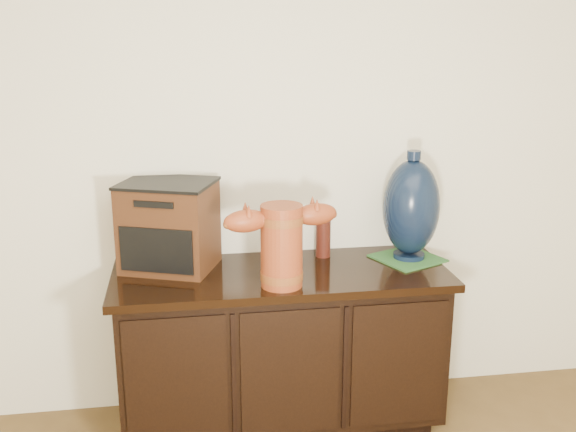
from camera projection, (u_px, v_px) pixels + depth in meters
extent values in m
plane|color=white|center=(272.00, 137.00, 3.04)|extent=(4.50, 0.00, 4.50)
cube|color=black|center=(281.00, 415.00, 3.13)|extent=(1.29, 0.45, 0.08)
cube|color=black|center=(281.00, 345.00, 3.03)|extent=(1.40, 0.50, 0.64)
cube|color=black|center=(281.00, 275.00, 2.94)|extent=(1.46, 0.56, 0.03)
cube|color=black|center=(176.00, 382.00, 2.72)|extent=(0.41, 0.01, 0.56)
cube|color=black|center=(290.00, 373.00, 2.79)|extent=(0.41, 0.01, 0.56)
cube|color=black|center=(398.00, 365.00, 2.86)|extent=(0.41, 0.01, 0.56)
cylinder|color=#993F1B|center=(282.00, 246.00, 2.73)|extent=(0.20, 0.20, 0.34)
cylinder|color=#4C200E|center=(282.00, 275.00, 2.76)|extent=(0.21, 0.21, 0.03)
cylinder|color=#4C200E|center=(281.00, 219.00, 2.70)|extent=(0.21, 0.21, 0.03)
ellipsoid|color=#993F1B|center=(246.00, 221.00, 2.65)|extent=(0.20, 0.12, 0.09)
ellipsoid|color=#993F1B|center=(316.00, 214.00, 2.74)|extent=(0.20, 0.12, 0.09)
cube|color=#402110|center=(169.00, 227.00, 2.93)|extent=(0.46, 0.41, 0.38)
cube|color=black|center=(156.00, 251.00, 2.80)|extent=(0.30, 0.12, 0.19)
cube|color=black|center=(167.00, 183.00, 2.88)|extent=(0.47, 0.43, 0.01)
cube|color=#2A5C29|center=(408.00, 258.00, 3.09)|extent=(0.35, 0.35, 0.01)
cylinder|color=black|center=(409.00, 255.00, 3.08)|extent=(0.14, 0.14, 0.02)
ellipsoid|color=black|center=(411.00, 207.00, 3.02)|extent=(0.34, 0.34, 0.43)
cylinder|color=black|center=(414.00, 155.00, 2.96)|extent=(0.06, 0.06, 0.04)
cylinder|color=#621D10|center=(323.00, 239.00, 3.10)|extent=(0.07, 0.07, 0.17)
cylinder|color=silver|center=(323.00, 218.00, 3.08)|extent=(0.06, 0.06, 0.03)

